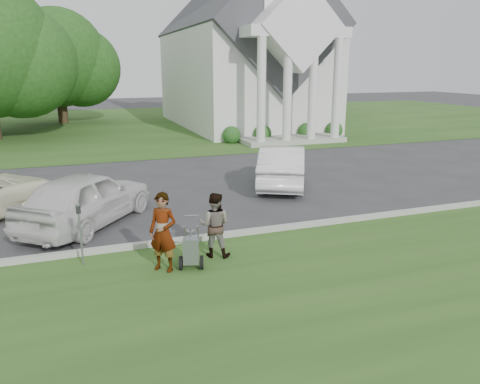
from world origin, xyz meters
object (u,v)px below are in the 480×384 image
church (244,45)px  tree_back (58,63)px  striping_cart (191,251)px  person_right (215,225)px  car_d (282,166)px  parking_meter_near (80,228)px  person_left (163,233)px  car_b (86,198)px

church → tree_back: 14.77m
striping_cart → person_right: 0.96m
striping_cart → person_right: size_ratio=0.73×
person_right → car_d: bearing=-100.2°
car_d → parking_meter_near: bearing=62.1°
tree_back → parking_meter_near: (0.51, -30.05, -3.81)m
tree_back → person_right: 31.01m
striping_cart → car_d: 8.16m
car_d → striping_cart: bearing=77.5°
church → car_d: bearing=-105.8°
striping_cart → person_left: size_ratio=0.64×
striping_cart → car_b: size_ratio=0.25×
person_right → tree_back: bearing=-56.2°
tree_back → striping_cart: (2.80, -31.09, -4.30)m
tree_back → person_left: bearing=-85.9°
person_right → church: bearing=-84.6°
church → person_left: size_ratio=13.51×
parking_meter_near → car_d: (7.44, 5.27, -0.15)m
car_d → person_left: bearing=73.9°
car_d → church: bearing=-79.0°
tree_back → striping_cart: 31.51m
church → striping_cart: size_ratio=20.98×
church → person_left: 26.86m
person_left → church: bearing=105.5°
striping_cart → church: bearing=83.2°
parking_meter_near → car_b: 2.98m
parking_meter_near → car_b: size_ratio=0.31×
striping_cart → person_right: person_right is taller
tree_back → person_left: tree_back is taller
tree_back → person_left: size_ratio=5.39×
tree_back → car_b: bearing=-88.4°
tree_back → car_b: (0.75, -27.08, -3.93)m
striping_cart → person_right: (0.72, 0.54, 0.35)m
church → parking_meter_near: church is taller
person_left → car_d: person_left is taller
striping_cart → car_d: bearing=66.8°
striping_cart → car_d: car_d is taller
car_b → car_d: bearing=-123.9°
tree_back → person_right: (3.52, -30.55, -3.94)m
car_d → car_b: bearing=44.5°
person_left → person_right: person_left is taller
person_left → parking_meter_near: size_ratio=1.22×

